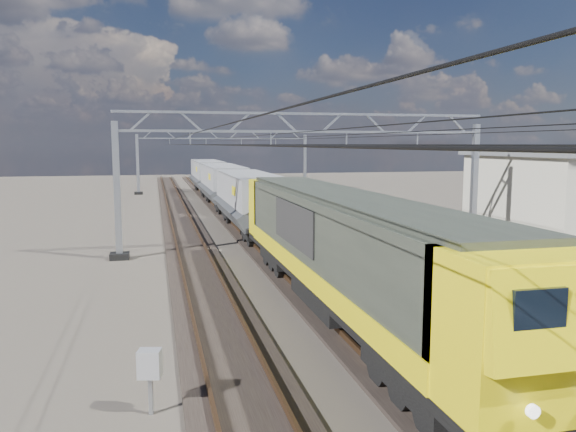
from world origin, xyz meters
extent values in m
plane|color=black|center=(0.00, 0.00, 0.00)|extent=(160.00, 160.00, 0.00)
cube|color=black|center=(-6.00, 0.00, 0.06)|extent=(2.60, 140.00, 0.12)
cube|color=brown|center=(-6.72, 0.00, 0.22)|extent=(0.08, 140.00, 0.16)
cube|color=brown|center=(-5.28, 0.00, 0.22)|extent=(0.08, 140.00, 0.16)
cube|color=black|center=(-2.00, 0.00, 0.06)|extent=(2.60, 140.00, 0.12)
cube|color=brown|center=(-2.72, 0.00, 0.22)|extent=(0.08, 140.00, 0.16)
cube|color=brown|center=(-1.28, 0.00, 0.22)|extent=(0.08, 140.00, 0.16)
cube|color=black|center=(2.00, 0.00, 0.06)|extent=(2.60, 140.00, 0.12)
cube|color=brown|center=(1.28, 0.00, 0.22)|extent=(0.08, 140.00, 0.16)
cube|color=brown|center=(2.72, 0.00, 0.22)|extent=(0.08, 140.00, 0.16)
cube|color=black|center=(6.00, 0.00, 0.06)|extent=(2.60, 140.00, 0.12)
cube|color=brown|center=(5.28, 0.00, 0.22)|extent=(0.08, 140.00, 0.16)
cube|color=brown|center=(6.72, 0.00, 0.22)|extent=(0.08, 140.00, 0.16)
cube|color=#9CA1AA|center=(-9.50, 4.00, 3.30)|extent=(0.30, 0.30, 6.60)
cube|color=#9CA1AA|center=(9.50, 4.00, 3.30)|extent=(0.30, 0.30, 6.60)
cube|color=black|center=(-9.50, 4.00, 0.15)|extent=(0.90, 0.90, 0.30)
cube|color=black|center=(9.50, 4.00, 0.15)|extent=(0.90, 0.90, 0.30)
cube|color=#9CA1AA|center=(0.00, 4.00, 7.05)|extent=(19.30, 0.18, 0.12)
cube|color=#9CA1AA|center=(0.00, 4.00, 6.15)|extent=(19.30, 0.18, 0.12)
cube|color=#9CA1AA|center=(-8.31, 4.00, 6.60)|extent=(1.03, 0.10, 0.94)
cube|color=#9CA1AA|center=(-5.94, 4.00, 6.60)|extent=(1.03, 0.10, 0.94)
cube|color=#9CA1AA|center=(-3.56, 4.00, 6.60)|extent=(1.03, 0.10, 0.94)
cube|color=#9CA1AA|center=(-1.19, 4.00, 6.60)|extent=(1.03, 0.10, 0.94)
cube|color=#9CA1AA|center=(1.19, 4.00, 6.60)|extent=(1.03, 0.10, 0.94)
cube|color=#9CA1AA|center=(3.56, 4.00, 6.60)|extent=(1.03, 0.10, 0.94)
cube|color=#9CA1AA|center=(5.94, 4.00, 6.60)|extent=(1.03, 0.10, 0.94)
cube|color=#9CA1AA|center=(8.31, 4.00, 6.60)|extent=(1.03, 0.10, 0.94)
cube|color=#9CA1AA|center=(-6.00, 4.00, 5.82)|extent=(0.06, 0.06, 0.65)
cube|color=#9CA1AA|center=(-2.00, 4.00, 5.82)|extent=(0.06, 0.06, 0.65)
cube|color=#9CA1AA|center=(2.00, 4.00, 5.82)|extent=(0.06, 0.06, 0.65)
cube|color=#9CA1AA|center=(6.00, 4.00, 5.82)|extent=(0.06, 0.06, 0.65)
cube|color=#9CA1AA|center=(-9.50, 40.00, 3.30)|extent=(0.30, 0.30, 6.60)
cube|color=#9CA1AA|center=(9.50, 40.00, 3.30)|extent=(0.30, 0.30, 6.60)
cube|color=black|center=(-9.50, 40.00, 0.15)|extent=(0.90, 0.90, 0.30)
cube|color=black|center=(9.50, 40.00, 0.15)|extent=(0.90, 0.90, 0.30)
cube|color=#9CA1AA|center=(0.00, 40.00, 7.05)|extent=(19.30, 0.18, 0.12)
cube|color=#9CA1AA|center=(0.00, 40.00, 6.15)|extent=(19.30, 0.18, 0.12)
cube|color=#9CA1AA|center=(-8.31, 40.00, 6.60)|extent=(1.03, 0.10, 0.94)
cube|color=#9CA1AA|center=(-5.94, 40.00, 6.60)|extent=(1.03, 0.10, 0.94)
cube|color=#9CA1AA|center=(-3.56, 40.00, 6.60)|extent=(1.03, 0.10, 0.94)
cube|color=#9CA1AA|center=(-1.19, 40.00, 6.60)|extent=(1.03, 0.10, 0.94)
cube|color=#9CA1AA|center=(1.19, 40.00, 6.60)|extent=(1.03, 0.10, 0.94)
cube|color=#9CA1AA|center=(3.56, 40.00, 6.60)|extent=(1.03, 0.10, 0.94)
cube|color=#9CA1AA|center=(5.94, 40.00, 6.60)|extent=(1.03, 0.10, 0.94)
cube|color=#9CA1AA|center=(8.31, 40.00, 6.60)|extent=(1.03, 0.10, 0.94)
cube|color=#9CA1AA|center=(-6.00, 40.00, 5.82)|extent=(0.06, 0.06, 0.65)
cube|color=#9CA1AA|center=(-2.00, 40.00, 5.82)|extent=(0.06, 0.06, 0.65)
cube|color=#9CA1AA|center=(2.00, 40.00, 5.82)|extent=(0.06, 0.06, 0.65)
cube|color=#9CA1AA|center=(6.00, 40.00, 5.82)|extent=(0.06, 0.06, 0.65)
cylinder|color=black|center=(-6.00, 8.00, 5.50)|extent=(0.03, 140.00, 0.03)
cylinder|color=black|center=(-6.00, 8.00, 6.00)|extent=(0.03, 140.00, 0.03)
cylinder|color=black|center=(-2.00, 8.00, 5.50)|extent=(0.03, 140.00, 0.03)
cylinder|color=black|center=(-2.00, 8.00, 6.00)|extent=(0.03, 140.00, 0.03)
cylinder|color=black|center=(2.00, 8.00, 5.50)|extent=(0.03, 140.00, 0.03)
cylinder|color=black|center=(2.00, 8.00, 6.00)|extent=(0.03, 140.00, 0.03)
cylinder|color=black|center=(6.00, 8.00, 5.50)|extent=(0.03, 140.00, 0.03)
cylinder|color=black|center=(6.00, 8.00, 6.00)|extent=(0.03, 140.00, 0.03)
cube|color=black|center=(-2.00, -13.57, 0.75)|extent=(2.20, 3.60, 0.60)
cube|color=black|center=(-2.00, -0.57, 0.75)|extent=(2.20, 3.60, 0.60)
cube|color=black|center=(-2.00, -7.07, 1.13)|extent=(2.65, 20.00, 0.25)
cube|color=black|center=(-2.00, -7.07, 0.75)|extent=(2.20, 4.50, 0.75)
cube|color=#2B3028|center=(-2.00, -7.07, 2.55)|extent=(2.65, 17.00, 2.60)
cube|color=yellow|center=(-3.34, -7.07, 1.55)|extent=(0.04, 17.00, 0.60)
cube|color=yellow|center=(-0.66, -7.07, 1.55)|extent=(0.04, 17.00, 0.60)
cube|color=black|center=(-3.35, -6.07, 2.90)|extent=(0.05, 5.00, 1.40)
cube|color=black|center=(-0.65, -6.07, 2.90)|extent=(0.05, 5.00, 1.40)
cube|color=#2B3028|center=(-2.00, -7.07, 3.92)|extent=(2.25, 18.00, 0.15)
cube|color=yellow|center=(-2.00, -16.17, 2.55)|extent=(2.65, 1.80, 2.60)
cube|color=yellow|center=(-2.00, -17.12, 3.05)|extent=(2.60, 0.46, 1.52)
cube|color=black|center=(-2.55, -17.22, 3.15)|extent=(0.85, 0.08, 0.75)
cylinder|color=white|center=(-2.60, -17.27, 1.75)|extent=(0.20, 0.08, 0.20)
cube|color=yellow|center=(-2.00, 2.03, 2.55)|extent=(2.65, 1.80, 2.60)
cube|color=yellow|center=(-2.00, 2.98, 3.05)|extent=(2.60, 0.46, 1.52)
cube|color=black|center=(-2.55, 3.08, 3.15)|extent=(0.85, 0.08, 0.75)
cube|color=black|center=(-1.45, 3.08, 3.15)|extent=(0.85, 0.08, 0.75)
cylinder|color=black|center=(-2.85, 3.23, 1.15)|extent=(0.36, 0.50, 0.36)
cylinder|color=black|center=(-1.15, 3.23, 1.15)|extent=(0.36, 0.50, 0.36)
cylinder|color=white|center=(-2.60, 3.13, 1.75)|extent=(0.20, 0.08, 0.20)
cylinder|color=white|center=(-1.40, 3.13, 1.75)|extent=(0.20, 0.08, 0.20)
cube|color=black|center=(-2.00, 6.13, 0.72)|extent=(2.20, 2.60, 0.55)
cube|color=black|center=(-2.00, 15.13, 0.72)|extent=(2.20, 2.60, 0.55)
cube|color=black|center=(-2.00, 10.63, 1.08)|extent=(2.40, 13.00, 0.20)
cube|color=gray|center=(-2.00, 10.63, 2.80)|extent=(2.80, 12.00, 1.80)
cube|color=#45484C|center=(-2.95, 10.63, 1.55)|extent=(1.48, 12.00, 1.36)
cube|color=#45484C|center=(-1.05, 10.63, 1.55)|extent=(1.48, 12.00, 1.36)
cube|color=yellow|center=(-3.42, 7.63, 2.90)|extent=(0.04, 1.20, 0.50)
cube|color=black|center=(-2.00, 20.33, 0.72)|extent=(2.20, 2.60, 0.55)
cube|color=black|center=(-2.00, 29.33, 0.72)|extent=(2.20, 2.60, 0.55)
cube|color=black|center=(-2.00, 24.83, 1.08)|extent=(2.40, 13.00, 0.20)
cube|color=gray|center=(-2.00, 24.83, 2.80)|extent=(2.80, 12.00, 1.80)
cube|color=#45484C|center=(-2.95, 24.83, 1.55)|extent=(1.48, 12.00, 1.36)
cube|color=#45484C|center=(-1.05, 24.83, 1.55)|extent=(1.48, 12.00, 1.36)
cube|color=yellow|center=(-3.42, 21.83, 2.90)|extent=(0.04, 1.20, 0.50)
cube|color=black|center=(-2.00, 34.53, 0.72)|extent=(2.20, 2.60, 0.55)
cube|color=black|center=(-2.00, 43.53, 0.72)|extent=(2.20, 2.60, 0.55)
cube|color=black|center=(-2.00, 39.03, 1.08)|extent=(2.40, 13.00, 0.20)
cube|color=gray|center=(-2.00, 39.03, 2.80)|extent=(2.80, 12.00, 1.80)
cube|color=#45484C|center=(-2.95, 39.03, 1.55)|extent=(1.48, 12.00, 1.36)
cube|color=#45484C|center=(-1.05, 39.03, 1.55)|extent=(1.48, 12.00, 1.36)
cube|color=yellow|center=(-3.42, 36.03, 2.90)|extent=(0.04, 1.20, 0.50)
cube|color=#9CA1AA|center=(-7.95, -12.53, 0.40)|extent=(0.10, 0.10, 0.80)
cube|color=#A2A3A9|center=(-7.95, -12.53, 1.09)|extent=(0.52, 0.44, 0.57)
camera|label=1|loc=(-7.74, -23.81, 5.53)|focal=35.00mm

